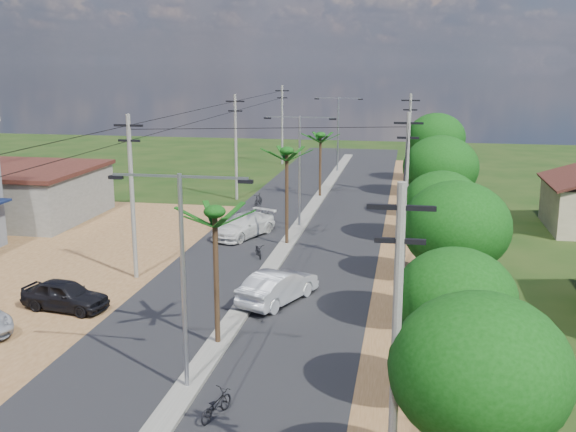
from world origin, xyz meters
name	(u,v)px	position (x,y,z in m)	size (l,w,h in m)	color
ground	(187,390)	(0.00, 0.00, 0.00)	(160.00, 160.00, 0.00)	black
road	(271,268)	(0.00, 15.00, 0.02)	(12.00, 110.00, 0.04)	black
median	(281,253)	(0.00, 18.00, 0.09)	(1.00, 90.00, 0.18)	#605E56
dirt_shoulder_east	(421,277)	(8.50, 15.00, 0.01)	(5.00, 90.00, 0.03)	brown
low_shed	(23,193)	(-21.00, 24.00, 1.97)	(10.40, 10.40, 3.95)	#605E56
tree_east_a	(480,370)	(9.50, -6.00, 4.49)	(4.40, 4.40, 6.37)	black
tree_east_b	(455,299)	(9.30, 0.00, 4.11)	(4.00, 4.00, 5.83)	black
tree_east_c	(456,227)	(9.70, 7.00, 4.86)	(4.60, 4.60, 6.83)	black
tree_east_d	(442,205)	(9.40, 14.00, 4.34)	(4.20, 4.20, 6.13)	black
tree_east_e	(441,168)	(9.60, 22.00, 5.09)	(4.80, 4.80, 7.14)	black
tree_east_f	(430,167)	(9.20, 30.00, 3.89)	(3.80, 3.80, 5.52)	black
tree_east_g	(436,138)	(9.80, 38.00, 5.24)	(5.00, 5.00, 7.38)	black
tree_east_h	(430,135)	(9.50, 46.00, 4.64)	(4.40, 4.40, 6.52)	black
palm_median_near	(215,218)	(0.00, 4.00, 5.54)	(2.00, 2.00, 6.15)	black
palm_median_mid	(287,155)	(0.00, 20.00, 5.90)	(2.00, 2.00, 6.55)	black
palm_median_far	(321,138)	(0.00, 36.00, 5.26)	(2.00, 2.00, 5.85)	black
streetlight_near	(183,265)	(0.00, 0.00, 4.79)	(5.10, 0.18, 8.00)	gray
streetlight_mid	(300,162)	(0.00, 25.00, 4.79)	(5.10, 0.18, 8.00)	gray
streetlight_far	(338,128)	(0.00, 50.00, 4.79)	(5.10, 0.18, 8.00)	gray
utility_pole_w_b	(132,193)	(-7.00, 12.00, 4.76)	(1.60, 0.24, 9.00)	#605E56
utility_pole_w_c	(236,145)	(-7.00, 34.00, 4.76)	(1.60, 0.24, 9.00)	#605E56
utility_pole_w_d	(282,123)	(-7.00, 55.00, 4.76)	(1.60, 0.24, 9.00)	#605E56
utility_pole_e_a	(396,353)	(7.50, -6.00, 4.76)	(1.60, 0.24, 9.00)	#605E56
utility_pole_e_b	(406,189)	(7.50, 16.00, 4.76)	(1.60, 0.24, 9.00)	#605E56
utility_pole_e_c	(409,143)	(7.50, 38.00, 4.76)	(1.60, 0.24, 9.00)	#605E56
car_silver_mid	(278,287)	(1.50, 9.53, 0.82)	(1.73, 4.96, 1.63)	#ACAEB4
car_white_far	(244,226)	(-3.28, 21.65, 0.77)	(2.17, 5.34, 1.55)	beige
car_parked_dark	(65,296)	(-8.37, 6.71, 0.73)	(1.72, 4.28, 1.46)	black
moto_rider_east	(216,406)	(1.59, -1.69, 0.45)	(0.59, 1.70, 0.89)	black
moto_rider_west_a	(259,251)	(-1.20, 17.01, 0.43)	(0.56, 1.62, 0.85)	black
moto_rider_west_b	(258,200)	(-4.50, 31.45, 0.52)	(0.49, 1.72, 1.03)	black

